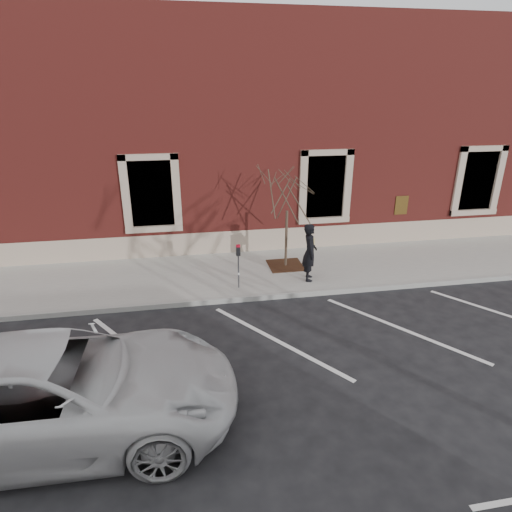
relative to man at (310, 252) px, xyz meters
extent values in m
plane|color=#28282B|center=(-1.68, -0.77, -1.04)|extent=(120.00, 120.00, 0.00)
cube|color=#B4B3A9|center=(-1.68, 0.98, -0.97)|extent=(40.00, 3.50, 0.15)
cube|color=#9E9E99|center=(-1.68, -0.82, -0.97)|extent=(40.00, 0.12, 0.15)
cube|color=maroon|center=(-1.68, 6.98, 2.96)|extent=(40.00, 8.50, 8.00)
cube|color=tan|center=(-1.68, 2.76, -0.49)|extent=(40.00, 0.06, 0.80)
cube|color=black|center=(-4.68, 2.88, 1.36)|extent=(1.40, 0.30, 2.20)
cube|color=tan|center=(-4.68, 2.71, 0.16)|extent=(1.90, 0.20, 0.20)
cube|color=black|center=(1.32, 2.88, 1.36)|extent=(1.40, 0.30, 2.20)
cube|color=tan|center=(1.32, 2.71, 0.16)|extent=(1.90, 0.20, 0.20)
cube|color=black|center=(7.32, 2.88, 1.36)|extent=(1.40, 0.30, 2.20)
cube|color=tan|center=(7.32, 2.71, 0.16)|extent=(1.90, 0.20, 0.20)
imported|color=black|center=(0.00, 0.00, 0.00)|extent=(0.56, 0.73, 1.78)
cylinder|color=#595B60|center=(-2.20, -0.21, -0.38)|extent=(0.04, 0.04, 1.01)
cube|color=black|center=(-2.20, -0.21, 0.26)|extent=(0.12, 0.09, 0.26)
cube|color=red|center=(-2.20, -0.21, 0.42)|extent=(0.11, 0.09, 0.06)
cube|color=white|center=(-2.20, -0.25, -0.43)|extent=(0.05, 0.00, 0.07)
cube|color=#392012|center=(-0.44, 1.17, -0.88)|extent=(1.12, 1.12, 0.03)
cylinder|color=brown|center=(-0.44, 1.17, 0.05)|extent=(0.08, 0.08, 1.88)
imported|color=silver|center=(-6.03, -5.15, -0.17)|extent=(6.29, 2.98, 1.73)
camera|label=1|loc=(-3.69, -11.56, 4.60)|focal=30.00mm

